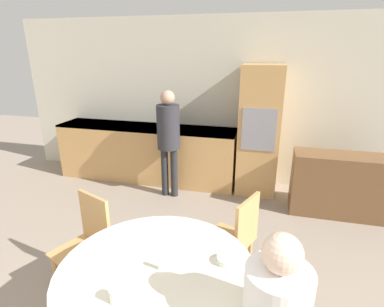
# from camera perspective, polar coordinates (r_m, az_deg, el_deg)

# --- Properties ---
(wall_back) EXTENTS (6.96, 0.05, 2.60)m
(wall_back) POSITION_cam_1_polar(r_m,az_deg,el_deg) (4.87, 5.29, 9.66)
(wall_back) COLOR beige
(wall_back) RESTS_ON ground_plane
(kitchen_counter) EXTENTS (2.96, 0.60, 0.92)m
(kitchen_counter) POSITION_cam_1_polar(r_m,az_deg,el_deg) (5.07, -8.59, 0.24)
(kitchen_counter) COLOR tan
(kitchen_counter) RESTS_ON ground_plane
(oven_unit) EXTENTS (0.59, 0.59, 1.91)m
(oven_unit) POSITION_cam_1_polar(r_m,az_deg,el_deg) (4.56, 12.69, 4.17)
(oven_unit) COLOR tan
(oven_unit) RESTS_ON ground_plane
(sideboard) EXTENTS (1.17, 0.45, 0.83)m
(sideboard) POSITION_cam_1_polar(r_m,az_deg,el_deg) (4.40, 26.02, -5.36)
(sideboard) COLOR brown
(sideboard) RESTS_ON ground_plane
(dining_table) EXTENTS (1.32, 1.32, 0.74)m
(dining_table) POSITION_cam_1_polar(r_m,az_deg,el_deg) (2.25, -6.50, -24.90)
(dining_table) COLOR brown
(dining_table) RESTS_ON ground_plane
(chair_far_left) EXTENTS (0.52, 0.52, 0.92)m
(chair_far_left) POSITION_cam_1_polar(r_m,az_deg,el_deg) (2.88, -19.21, -15.33)
(chair_far_left) COLOR tan
(chair_far_left) RESTS_ON ground_plane
(chair_far_right) EXTENTS (0.52, 0.52, 0.92)m
(chair_far_right) POSITION_cam_1_polar(r_m,az_deg,el_deg) (2.80, 8.45, -15.37)
(chair_far_right) COLOR tan
(chair_far_right) RESTS_ON ground_plane
(person_standing) EXTENTS (0.32, 0.32, 1.58)m
(person_standing) POSITION_cam_1_polar(r_m,az_deg,el_deg) (4.28, -4.51, 3.92)
(person_standing) COLOR #262628
(person_standing) RESTS_ON ground_plane
(cup) EXTENTS (0.08, 0.08, 0.08)m
(cup) POSITION_cam_1_polar(r_m,az_deg,el_deg) (1.93, -14.28, -24.67)
(cup) COLOR silver
(cup) RESTS_ON dining_table
(bowl_near) EXTENTS (0.13, 0.13, 0.04)m
(bowl_near) POSITION_cam_1_polar(r_m,az_deg,el_deg) (2.15, 6.59, -19.46)
(bowl_near) COLOR silver
(bowl_near) RESTS_ON dining_table
(salt_shaker) EXTENTS (0.03, 0.03, 0.09)m
(salt_shaker) POSITION_cam_1_polar(r_m,az_deg,el_deg) (2.08, -6.09, -20.09)
(salt_shaker) COLOR white
(salt_shaker) RESTS_ON dining_table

